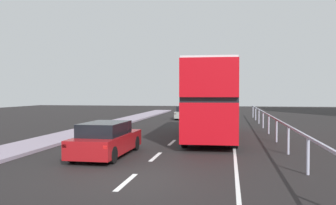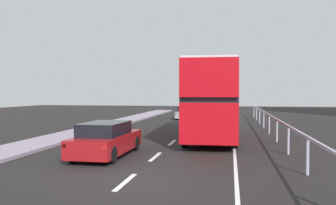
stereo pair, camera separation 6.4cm
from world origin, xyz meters
TOP-DOWN VIEW (x-y plane):
  - ground_plane at (0.00, 0.00)m, footprint 73.75×120.00m
  - lane_paint_markings at (1.92, 8.55)m, footprint 3.31×46.00m
  - bridge_side_railing at (5.38, 9.00)m, footprint 0.10×42.00m
  - double_decker_bus_red at (1.88, 10.40)m, footprint 2.93×11.15m
  - hatchback_car_near at (-2.02, 3.51)m, footprint 1.81×4.52m
  - sedan_car_ahead at (-1.32, 24.79)m, footprint 1.87×4.54m

SIDE VIEW (x-z plane):
  - ground_plane at x=0.00m, z-range -0.10..0.00m
  - lane_paint_markings at x=1.92m, z-range 0.00..0.01m
  - sedan_car_ahead at x=-1.32m, z-range -0.02..1.29m
  - hatchback_car_near at x=-2.02m, z-range -0.02..1.37m
  - bridge_side_railing at x=5.38m, z-range 0.38..1.61m
  - double_decker_bus_red at x=1.88m, z-range 0.15..4.35m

